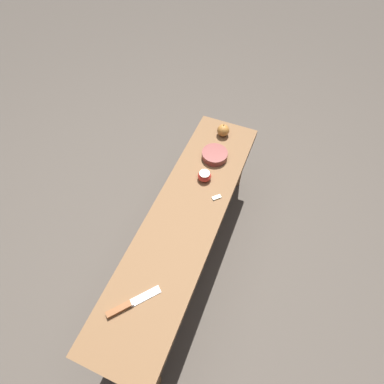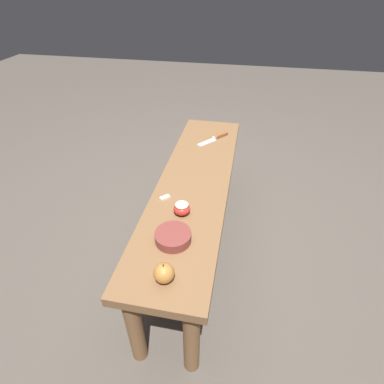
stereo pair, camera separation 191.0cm
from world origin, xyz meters
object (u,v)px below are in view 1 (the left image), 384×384
object	(u,v)px
apple_whole	(223,130)
apple_cut	(204,176)
wooden_bench	(184,226)
bowl	(215,155)
knife	(126,306)

from	to	relation	value
apple_whole	apple_cut	distance (m)	0.34
wooden_bench	apple_cut	distance (m)	0.27
wooden_bench	bowl	size ratio (longest dim) A/B	10.05
knife	apple_whole	bearing A→B (deg)	37.22
knife	apple_whole	distance (m)	1.04
wooden_bench	knife	distance (m)	0.47
knife	apple_cut	bearing A→B (deg)	34.83
knife	bowl	world-z (taller)	bowl
knife	apple_cut	distance (m)	0.71
apple_cut	bowl	size ratio (longest dim) A/B	0.50
apple_cut	bowl	xyz separation A→B (m)	(0.16, 0.00, -0.01)
apple_whole	bowl	size ratio (longest dim) A/B	0.57
apple_whole	bowl	bearing A→B (deg)	-175.46
knife	apple_cut	xyz separation A→B (m)	(0.70, -0.06, 0.02)
bowl	knife	bearing A→B (deg)	176.16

